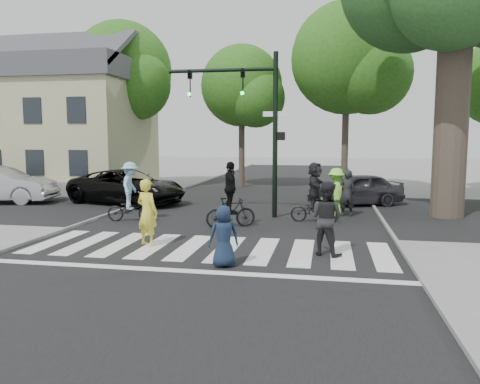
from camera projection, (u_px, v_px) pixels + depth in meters
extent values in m
plane|color=gray|center=(198.00, 258.00, 11.51)|extent=(120.00, 120.00, 0.00)
cube|color=black|center=(237.00, 222.00, 16.39)|extent=(10.00, 70.00, 0.01)
cube|color=black|center=(251.00, 209.00, 19.32)|extent=(70.00, 10.00, 0.01)
cube|color=gray|center=(103.00, 216.00, 17.32)|extent=(0.10, 70.00, 0.10)
cube|color=gray|center=(386.00, 226.00, 15.46)|extent=(0.10, 70.00, 0.10)
cube|color=silver|center=(55.00, 241.00, 13.32)|extent=(0.55, 3.00, 0.01)
cube|color=silver|center=(87.00, 243.00, 13.13)|extent=(0.55, 3.00, 0.01)
cube|color=silver|center=(120.00, 244.00, 12.95)|extent=(0.55, 3.00, 0.01)
cube|color=silver|center=(155.00, 246.00, 12.76)|extent=(0.55, 3.00, 0.01)
cube|color=silver|center=(190.00, 247.00, 12.58)|extent=(0.55, 3.00, 0.01)
cube|color=silver|center=(226.00, 249.00, 12.40)|extent=(0.55, 3.00, 0.01)
cube|color=silver|center=(263.00, 250.00, 12.21)|extent=(0.55, 3.00, 0.01)
cube|color=silver|center=(302.00, 252.00, 12.03)|extent=(0.55, 3.00, 0.01)
cube|color=silver|center=(342.00, 254.00, 11.84)|extent=(0.55, 3.00, 0.01)
cube|color=silver|center=(382.00, 256.00, 11.66)|extent=(0.55, 3.00, 0.01)
cube|color=silver|center=(183.00, 271.00, 10.34)|extent=(10.00, 0.30, 0.01)
cylinder|color=black|center=(275.00, 136.00, 17.00)|extent=(0.18, 0.18, 6.00)
cylinder|color=black|center=(221.00, 70.00, 17.09)|extent=(4.00, 0.14, 0.14)
imported|color=black|center=(243.00, 82.00, 17.00)|extent=(0.16, 0.20, 1.00)
sphere|color=#19E533|center=(242.00, 93.00, 16.93)|extent=(0.14, 0.14, 0.14)
imported|color=black|center=(190.00, 83.00, 17.37)|extent=(0.16, 0.20, 1.00)
sphere|color=#19E533|center=(189.00, 94.00, 17.29)|extent=(0.14, 0.14, 0.14)
cube|color=black|center=(281.00, 136.00, 16.96)|extent=(0.28, 0.18, 0.30)
cube|color=#FF660C|center=(284.00, 136.00, 16.94)|extent=(0.02, 0.14, 0.20)
cube|color=white|center=(275.00, 114.00, 16.91)|extent=(0.90, 0.04, 0.18)
cylinder|color=brown|center=(451.00, 122.00, 17.05)|extent=(1.20, 1.20, 7.00)
cylinder|color=brown|center=(466.00, 36.00, 16.46)|extent=(1.29, 1.74, 2.93)
cylinder|color=brown|center=(54.00, 137.00, 29.56)|extent=(0.36, 0.36, 5.95)
sphere|color=#215E17|center=(51.00, 83.00, 29.17)|extent=(5.20, 5.20, 5.20)
sphere|color=#215E17|center=(60.00, 95.00, 28.32)|extent=(3.64, 3.64, 3.64)
cylinder|color=brown|center=(124.00, 133.00, 28.13)|extent=(0.36, 0.36, 6.44)
sphere|color=#215E17|center=(122.00, 71.00, 27.70)|extent=(5.80, 5.80, 5.80)
sphere|color=#215E17|center=(135.00, 85.00, 26.75)|extent=(4.06, 4.06, 4.06)
cylinder|color=brown|center=(242.00, 140.00, 27.96)|extent=(0.36, 0.36, 5.60)
sphere|color=#215E17|center=(242.00, 86.00, 27.59)|extent=(4.80, 4.80, 4.80)
sphere|color=#215E17|center=(256.00, 98.00, 26.80)|extent=(3.36, 3.36, 3.36)
cylinder|color=brown|center=(345.00, 130.00, 25.52)|extent=(0.36, 0.36, 6.72)
sphere|color=#215E17|center=(347.00, 58.00, 25.08)|extent=(6.00, 6.00, 6.00)
sphere|color=#215E17|center=(371.00, 74.00, 24.09)|extent=(4.20, 4.20, 4.20)
cube|color=tan|center=(71.00, 137.00, 26.95)|extent=(8.00, 7.00, 6.00)
cube|color=#47474C|center=(69.00, 73.00, 26.54)|extent=(8.40, 7.40, 1.20)
cube|color=#47474C|center=(49.00, 49.00, 24.62)|extent=(8.40, 3.69, 2.44)
cube|color=#47474C|center=(84.00, 60.00, 28.23)|extent=(8.40, 3.69, 2.44)
cube|color=black|center=(35.00, 162.00, 23.67)|extent=(1.00, 0.06, 1.30)
cube|color=black|center=(32.00, 111.00, 23.37)|extent=(1.00, 0.06, 1.30)
cube|color=black|center=(78.00, 163.00, 23.22)|extent=(1.00, 0.06, 1.30)
cube|color=black|center=(76.00, 110.00, 22.93)|extent=(1.00, 0.06, 1.30)
cube|color=gray|center=(60.00, 189.00, 23.27)|extent=(2.00, 1.20, 0.80)
imported|color=yellow|center=(147.00, 212.00, 12.71)|extent=(0.78, 0.65, 1.84)
imported|color=#16243C|center=(224.00, 236.00, 10.61)|extent=(0.82, 0.68, 1.43)
imported|color=black|center=(326.00, 218.00, 11.67)|extent=(1.12, 1.02, 1.86)
imported|color=black|center=(131.00, 209.00, 16.47)|extent=(1.73, 0.83, 0.87)
imported|color=#8FBAD6|center=(130.00, 186.00, 16.38)|extent=(0.78, 1.16, 1.67)
imported|color=black|center=(231.00, 212.00, 15.35)|extent=(1.70, 1.13, 1.00)
imported|color=black|center=(230.00, 188.00, 15.25)|extent=(0.81, 1.09, 1.72)
imported|color=black|center=(314.00, 210.00, 16.30)|extent=(1.69, 0.68, 0.87)
imported|color=black|center=(315.00, 186.00, 16.20)|extent=(0.59, 1.57, 1.67)
imported|color=black|center=(127.00, 187.00, 20.90)|extent=(6.01, 4.12, 1.53)
imported|color=#343339|center=(355.00, 189.00, 20.38)|extent=(4.47, 3.21, 1.41)
imported|color=#94FF49|center=(336.00, 192.00, 17.62)|extent=(1.35, 1.16, 1.81)
imported|color=black|center=(347.00, 193.00, 17.49)|extent=(0.72, 0.56, 1.76)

